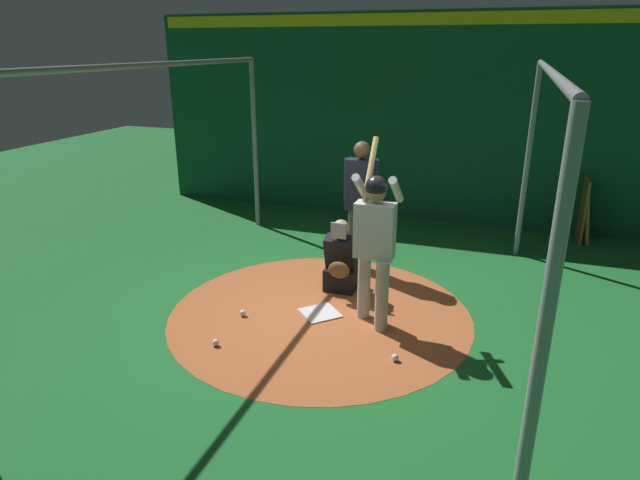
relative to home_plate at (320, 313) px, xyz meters
name	(u,v)px	position (x,y,z in m)	size (l,w,h in m)	color
ground_plane	(320,314)	(0.00, 0.00, -0.01)	(25.42, 25.42, 0.00)	#1E6B2D
dirt_circle	(320,313)	(0.00, 0.00, -0.01)	(3.63, 3.63, 0.01)	#B76033
home_plate	(320,313)	(0.00, 0.00, 0.00)	(0.42, 0.42, 0.01)	white
batter	(375,236)	(0.00, 0.64, 1.06)	(0.68, 0.49, 2.10)	#B3B3B7
catcher	(341,263)	(-0.74, 0.03, 0.37)	(0.58, 0.40, 0.98)	black
umpire	(361,199)	(-1.52, 0.07, 1.04)	(0.23, 0.49, 1.85)	#4C4C51
back_wall	(399,118)	(-4.32, 0.00, 1.82)	(0.22, 9.42, 3.63)	#145133
cage_frame	(320,145)	(0.00, 0.00, 2.03)	(5.91, 4.51, 2.88)	gray
bat_rack	(583,209)	(-4.07, 3.21, 0.48)	(0.94, 0.19, 1.05)	olive
baseball_0	(243,313)	(0.37, -0.85, 0.03)	(0.07, 0.07, 0.07)	white
baseball_1	(395,357)	(0.73, 1.08, 0.03)	(0.07, 0.07, 0.07)	white
baseball_2	(216,343)	(1.08, -0.81, 0.03)	(0.07, 0.07, 0.07)	white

